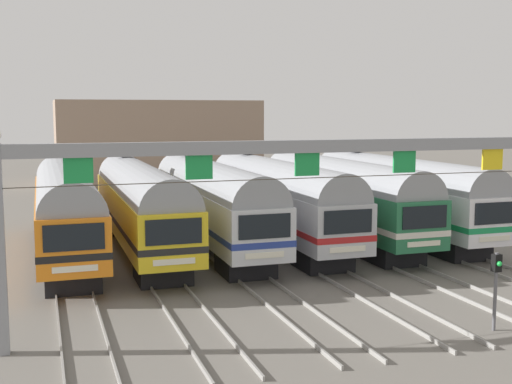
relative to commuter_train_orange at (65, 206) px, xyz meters
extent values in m
plane|color=slate|center=(9.59, 0.01, -2.69)|extent=(160.00, 160.00, 0.00)
cube|color=gray|center=(-0.72, 17.01, -2.61)|extent=(0.07, 70.00, 0.15)
cube|color=gray|center=(0.72, 17.01, -2.61)|extent=(0.07, 70.00, 0.15)
cube|color=gray|center=(3.12, 17.01, -2.61)|extent=(0.07, 70.00, 0.15)
cube|color=gray|center=(4.55, 17.01, -2.61)|extent=(0.07, 70.00, 0.15)
cube|color=gray|center=(6.95, 17.01, -2.61)|extent=(0.07, 70.00, 0.15)
cube|color=gray|center=(8.39, 17.01, -2.61)|extent=(0.07, 70.00, 0.15)
cube|color=gray|center=(10.79, 17.01, -2.61)|extent=(0.07, 70.00, 0.15)
cube|color=gray|center=(12.22, 17.01, -2.61)|extent=(0.07, 70.00, 0.15)
cube|color=gray|center=(14.62, 17.01, -2.61)|extent=(0.07, 70.00, 0.15)
cube|color=gray|center=(16.06, 17.01, -2.61)|extent=(0.07, 70.00, 0.15)
cube|color=gray|center=(18.46, 17.01, -2.61)|extent=(0.07, 70.00, 0.15)
cube|color=gray|center=(19.89, 17.01, -2.61)|extent=(0.07, 70.00, 0.15)
cube|color=orange|center=(0.00, 0.01, -0.46)|extent=(2.85, 18.00, 2.35)
cube|color=black|center=(0.00, 0.01, -0.81)|extent=(2.88, 18.02, 0.28)
cylinder|color=gray|center=(0.00, 0.01, 0.71)|extent=(2.74, 17.64, 2.74)
cube|color=black|center=(0.00, -9.01, 0.01)|extent=(2.28, 0.06, 1.03)
cube|color=silver|center=(0.00, -9.01, -1.21)|extent=(1.71, 0.05, 0.24)
cube|color=black|center=(0.00, -6.29, -2.16)|extent=(2.28, 2.60, 1.05)
cube|color=black|center=(0.00, 6.31, -2.16)|extent=(2.28, 2.60, 1.05)
cube|color=gold|center=(3.83, 0.01, -0.46)|extent=(2.85, 18.00, 2.35)
cube|color=black|center=(3.83, 0.01, -0.81)|extent=(2.88, 18.02, 0.28)
cylinder|color=gray|center=(3.83, 0.01, 0.71)|extent=(2.74, 17.64, 2.74)
cube|color=black|center=(3.83, -9.01, 0.01)|extent=(2.28, 0.06, 1.03)
cube|color=silver|center=(3.83, -9.01, -1.21)|extent=(1.71, 0.05, 0.24)
cube|color=black|center=(3.83, -6.29, -2.16)|extent=(2.28, 2.60, 1.05)
cube|color=black|center=(3.83, 6.31, -2.16)|extent=(2.28, 2.60, 1.05)
cube|color=#4C4C51|center=(3.83, 5.05, 2.26)|extent=(1.10, 1.10, 0.20)
cube|color=silver|center=(7.67, 0.01, -0.46)|extent=(2.85, 18.00, 2.35)
cube|color=navy|center=(7.67, 0.01, -0.81)|extent=(2.88, 18.02, 0.28)
cylinder|color=gray|center=(7.67, 0.01, 0.71)|extent=(2.74, 17.64, 2.74)
cube|color=black|center=(7.67, -9.01, 0.01)|extent=(2.28, 0.06, 1.03)
cube|color=silver|center=(7.67, -9.01, -1.21)|extent=(1.71, 0.05, 0.24)
cube|color=black|center=(7.67, -6.29, -2.16)|extent=(2.28, 2.60, 1.05)
cube|color=black|center=(7.67, 6.31, -2.16)|extent=(2.28, 2.60, 1.05)
cube|color=#4C4C51|center=(7.67, 5.05, 2.26)|extent=(1.10, 1.10, 0.20)
cube|color=#B2B5BA|center=(11.50, 0.01, -0.46)|extent=(2.85, 18.00, 2.35)
cube|color=#B21E1E|center=(11.50, 0.01, -0.81)|extent=(2.88, 18.02, 0.28)
cylinder|color=gray|center=(11.50, 0.01, 0.71)|extent=(2.74, 17.64, 2.74)
cube|color=black|center=(11.50, -9.01, 0.01)|extent=(2.28, 0.06, 1.03)
cube|color=silver|center=(11.50, -9.01, -1.21)|extent=(1.71, 0.05, 0.24)
cube|color=black|center=(11.50, -6.29, -2.16)|extent=(2.28, 2.60, 1.05)
cube|color=black|center=(11.50, 6.31, -2.16)|extent=(2.28, 2.60, 1.05)
cube|color=#4C4C51|center=(11.50, 5.05, 2.26)|extent=(1.10, 1.10, 0.20)
cube|color=#236B42|center=(15.34, 0.01, -0.46)|extent=(2.85, 18.00, 2.35)
cube|color=silver|center=(15.34, 0.01, -0.81)|extent=(2.88, 18.02, 0.28)
cylinder|color=gray|center=(15.34, 0.01, 0.71)|extent=(2.74, 17.64, 2.74)
cube|color=black|center=(15.34, -9.01, 0.01)|extent=(2.28, 0.06, 1.03)
cube|color=silver|center=(15.34, -9.01, -1.21)|extent=(1.71, 0.05, 0.24)
cube|color=black|center=(15.34, -6.29, -2.16)|extent=(2.28, 2.60, 1.05)
cube|color=black|center=(15.34, 6.31, -2.16)|extent=(2.28, 2.60, 1.05)
cube|color=#4C4C51|center=(15.34, 5.05, 2.26)|extent=(1.10, 1.10, 0.20)
cube|color=white|center=(19.17, 0.01, -0.46)|extent=(2.85, 18.00, 2.35)
cube|color=#198C4C|center=(19.17, 0.01, -0.81)|extent=(2.88, 18.02, 0.28)
cylinder|color=gray|center=(19.17, 0.01, 0.71)|extent=(2.74, 17.64, 2.74)
cube|color=black|center=(19.17, -9.01, 0.01)|extent=(2.28, 0.06, 1.03)
cube|color=silver|center=(19.17, -9.01, -1.21)|extent=(1.71, 0.05, 0.24)
cube|color=black|center=(19.17, -6.29, -2.16)|extent=(2.28, 2.60, 1.05)
cube|color=black|center=(19.17, 6.31, -2.16)|extent=(2.28, 2.60, 1.05)
cube|color=#4C4C51|center=(19.17, 5.05, 2.26)|extent=(1.10, 1.10, 0.20)
cube|color=gray|center=(9.59, -13.49, 3.56)|extent=(23.97, 0.32, 0.44)
cube|color=#198C3F|center=(0.00, -13.49, 2.94)|extent=(0.90, 0.08, 0.80)
cube|color=#198C3F|center=(3.83, -13.49, 2.94)|extent=(0.90, 0.08, 0.80)
cube|color=#198C3F|center=(7.67, -13.49, 2.94)|extent=(0.90, 0.08, 0.80)
cube|color=#198C3F|center=(11.50, -13.49, 2.94)|extent=(0.90, 0.08, 0.80)
cube|color=yellow|center=(15.34, -13.49, 2.94)|extent=(0.90, 0.08, 0.80)
cylinder|color=#3F382D|center=(9.59, -13.49, 2.46)|extent=(23.97, 0.03, 0.03)
cylinder|color=#59595E|center=(13.42, -16.39, -1.33)|extent=(0.12, 0.12, 2.71)
cube|color=black|center=(13.42, -16.39, -0.33)|extent=(0.28, 0.24, 0.60)
sphere|color=green|center=(13.42, -16.53, -0.33)|extent=(0.18, 0.18, 0.18)
cube|color=gray|center=(10.91, 35.98, 1.63)|extent=(20.95, 10.00, 8.62)
camera|label=1|loc=(-1.12, -34.44, 4.75)|focal=46.03mm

